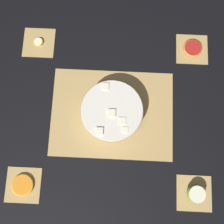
# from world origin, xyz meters

# --- Properties ---
(ground_plane) EXTENTS (6.00, 6.00, 0.00)m
(ground_plane) POSITION_xyz_m (0.00, 0.00, 0.00)
(ground_plane) COLOR black
(bamboo_mat_center) EXTENTS (0.49, 0.36, 0.01)m
(bamboo_mat_center) POSITION_xyz_m (0.00, 0.00, 0.00)
(bamboo_mat_center) COLOR tan
(bamboo_mat_center) RESTS_ON ground_plane
(coaster_mat_near_left) EXTENTS (0.13, 0.13, 0.01)m
(coaster_mat_near_left) POSITION_xyz_m (-0.32, -0.29, 0.00)
(coaster_mat_near_left) COLOR tan
(coaster_mat_near_left) RESTS_ON ground_plane
(coaster_mat_near_right) EXTENTS (0.13, 0.13, 0.01)m
(coaster_mat_near_right) POSITION_xyz_m (0.32, -0.29, 0.00)
(coaster_mat_near_right) COLOR tan
(coaster_mat_near_right) RESTS_ON ground_plane
(coaster_mat_far_left) EXTENTS (0.13, 0.13, 0.01)m
(coaster_mat_far_left) POSITION_xyz_m (-0.32, 0.29, 0.00)
(coaster_mat_far_left) COLOR tan
(coaster_mat_far_left) RESTS_ON ground_plane
(coaster_mat_far_right) EXTENTS (0.13, 0.13, 0.01)m
(coaster_mat_far_right) POSITION_xyz_m (0.32, 0.29, 0.00)
(coaster_mat_far_right) COLOR tan
(coaster_mat_far_right) RESTS_ON ground_plane
(fruit_salad_bowl) EXTENTS (0.24, 0.24, 0.08)m
(fruit_salad_bowl) POSITION_xyz_m (-0.00, -0.00, 0.05)
(fruit_salad_bowl) COLOR silver
(fruit_salad_bowl) RESTS_ON bamboo_mat_center
(apple_half) EXTENTS (0.07, 0.07, 0.04)m
(apple_half) POSITION_xyz_m (-0.32, 0.29, 0.03)
(apple_half) COLOR #7FAD38
(apple_half) RESTS_ON coaster_mat_far_left
(orange_slice_whole) EXTENTS (0.08, 0.08, 0.01)m
(orange_slice_whole) POSITION_xyz_m (0.32, 0.29, 0.01)
(orange_slice_whole) COLOR orange
(orange_slice_whole) RESTS_ON coaster_mat_far_right
(banana_coin_single) EXTENTS (0.04, 0.04, 0.01)m
(banana_coin_single) POSITION_xyz_m (0.32, -0.29, 0.01)
(banana_coin_single) COLOR #F7EFC6
(banana_coin_single) RESTS_ON coaster_mat_near_right
(grapefruit_slice) EXTENTS (0.08, 0.08, 0.01)m
(grapefruit_slice) POSITION_xyz_m (-0.32, -0.29, 0.01)
(grapefruit_slice) COLOR #B2231E
(grapefruit_slice) RESTS_ON coaster_mat_near_left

